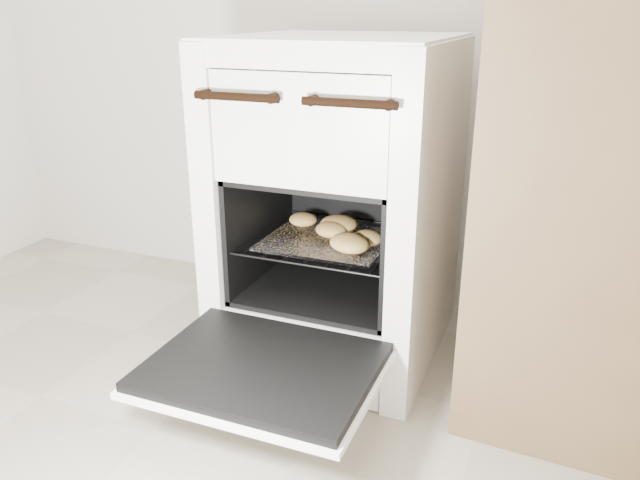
{
  "coord_description": "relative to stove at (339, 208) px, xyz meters",
  "views": [
    {
      "loc": [
        0.44,
        -0.24,
        0.88
      ],
      "look_at": [
        -0.09,
        1.07,
        0.36
      ],
      "focal_mm": 35.0,
      "sensor_mm": 36.0,
      "label": 1
    }
  ],
  "objects": [
    {
      "name": "oven_door",
      "position": [
        -0.0,
        -0.45,
        -0.22
      ],
      "size": [
        0.48,
        0.37,
        0.03
      ],
      "color": "black",
      "rests_on": "stove"
    },
    {
      "name": "oven_rack",
      "position": [
        -0.0,
        -0.06,
        -0.07
      ],
      "size": [
        0.39,
        0.37,
        0.01
      ],
      "color": "black",
      "rests_on": "stove"
    },
    {
      "name": "foil_sheet",
      "position": [
        -0.0,
        -0.08,
        -0.06
      ],
      "size": [
        0.3,
        0.27,
        0.01
      ],
      "primitive_type": "cube",
      "color": "white",
      "rests_on": "oven_rack"
    },
    {
      "name": "stove",
      "position": [
        0.0,
        0.0,
        0.0
      ],
      "size": [
        0.53,
        0.59,
        0.82
      ],
      "color": "white",
      "rests_on": "ground"
    },
    {
      "name": "baked_rolls",
      "position": [
        0.03,
        -0.07,
        -0.04
      ],
      "size": [
        0.3,
        0.25,
        0.04
      ],
      "color": "#E3B15A",
      "rests_on": "foil_sheet"
    }
  ]
}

